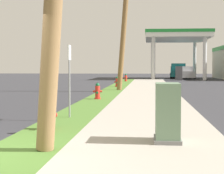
{
  "coord_description": "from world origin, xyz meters",
  "views": [
    {
      "loc": [
        2.97,
        -6.48,
        1.63
      ],
      "look_at": [
        1.25,
        12.6,
        0.63
      ],
      "focal_mm": 65.06,
      "sensor_mm": 36.0,
      "label": 1
    }
  ],
  "objects": [
    {
      "name": "grass_verge",
      "position": [
        0.7,
        0.0,
        0.06
      ],
      "size": [
        1.4,
        80.0,
        0.12
      ],
      "primitive_type": "cube",
      "color": "#4C752D",
      "rests_on": "ground"
    },
    {
      "name": "sidewalk_slab",
      "position": [
        3.0,
        0.0,
        0.06
      ],
      "size": [
        3.2,
        80.0,
        0.12
      ],
      "primitive_type": "cube",
      "color": "#A8A093",
      "rests_on": "ground"
    },
    {
      "name": "fire_hydrant_nearest",
      "position": [
        0.6,
        2.96,
        0.45
      ],
      "size": [
        0.42,
        0.38,
        0.74
      ],
      "color": "red",
      "rests_on": "grass_verge"
    },
    {
      "name": "fire_hydrant_second",
      "position": [
        0.66,
        11.86,
        0.45
      ],
      "size": [
        0.42,
        0.38,
        0.74
      ],
      "color": "red",
      "rests_on": "grass_verge"
    },
    {
      "name": "fire_hydrant_third",
      "position": [
        0.7,
        22.9,
        0.45
      ],
      "size": [
        0.42,
        0.37,
        0.74
      ],
      "color": "red",
      "rests_on": "grass_verge"
    },
    {
      "name": "fire_hydrant_fourth",
      "position": [
        0.75,
        33.44,
        0.45
      ],
      "size": [
        0.42,
        0.38,
        0.74
      ],
      "color": "red",
      "rests_on": "grass_verge"
    },
    {
      "name": "utility_pole_midground",
      "position": [
        1.54,
        18.82,
        5.4
      ],
      "size": [
        1.65,
        1.18,
        10.39
      ],
      "color": "olive",
      "rests_on": "grass_verge"
    },
    {
      "name": "utility_cabinet",
      "position": [
        3.35,
        1.63,
        0.66
      ],
      "size": [
        0.53,
        0.84,
        1.17
      ],
      "color": "slate",
      "rests_on": "sidewalk_slab"
    },
    {
      "name": "street_sign_post",
      "position": [
        0.66,
        5.24,
        1.63
      ],
      "size": [
        0.05,
        0.36,
        2.12
      ],
      "color": "gray",
      "rests_on": "grass_verge"
    },
    {
      "name": "car_silver_by_near_pump",
      "position": [
        7.62,
        45.13,
        0.72
      ],
      "size": [
        2.11,
        4.58,
        1.57
      ],
      "color": "#BCBCC1",
      "rests_on": "ground"
    },
    {
      "name": "truck_teal_at_forecourt",
      "position": [
        6.97,
        48.66,
        0.91
      ],
      "size": [
        2.45,
        5.52,
        1.97
      ],
      "color": "#197075",
      "rests_on": "ground"
    }
  ]
}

